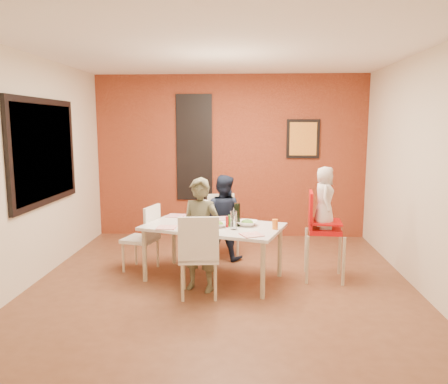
# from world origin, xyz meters

# --- Properties ---
(ground) EXTENTS (4.50, 4.50, 0.00)m
(ground) POSITION_xyz_m (0.00, 0.00, 0.00)
(ground) COLOR brown
(ground) RESTS_ON ground
(ceiling) EXTENTS (4.50, 4.50, 0.02)m
(ceiling) POSITION_xyz_m (0.00, 0.00, 2.70)
(ceiling) COLOR white
(ceiling) RESTS_ON wall_back
(wall_back) EXTENTS (4.50, 0.02, 2.70)m
(wall_back) POSITION_xyz_m (0.00, 2.25, 1.35)
(wall_back) COLOR beige
(wall_back) RESTS_ON ground
(wall_front) EXTENTS (4.50, 0.02, 2.70)m
(wall_front) POSITION_xyz_m (0.00, -2.25, 1.35)
(wall_front) COLOR beige
(wall_front) RESTS_ON ground
(wall_left) EXTENTS (0.02, 4.50, 2.70)m
(wall_left) POSITION_xyz_m (-2.25, 0.00, 1.35)
(wall_left) COLOR beige
(wall_left) RESTS_ON ground
(wall_right) EXTENTS (0.02, 4.50, 2.70)m
(wall_right) POSITION_xyz_m (2.25, 0.00, 1.35)
(wall_right) COLOR beige
(wall_right) RESTS_ON ground
(brick_accent_wall) EXTENTS (4.50, 0.02, 2.70)m
(brick_accent_wall) POSITION_xyz_m (0.00, 2.23, 1.35)
(brick_accent_wall) COLOR maroon
(brick_accent_wall) RESTS_ON ground
(picture_window_frame) EXTENTS (0.05, 1.70, 1.30)m
(picture_window_frame) POSITION_xyz_m (-2.22, 0.20, 1.55)
(picture_window_frame) COLOR black
(picture_window_frame) RESTS_ON wall_left
(picture_window_pane) EXTENTS (0.02, 1.55, 1.15)m
(picture_window_pane) POSITION_xyz_m (-2.21, 0.20, 1.55)
(picture_window_pane) COLOR black
(picture_window_pane) RESTS_ON wall_left
(glassblock_strip) EXTENTS (0.55, 0.03, 1.70)m
(glassblock_strip) POSITION_xyz_m (-0.60, 2.21, 1.50)
(glassblock_strip) COLOR silver
(glassblock_strip) RESTS_ON wall_back
(glassblock_surround) EXTENTS (0.60, 0.03, 1.76)m
(glassblock_surround) POSITION_xyz_m (-0.60, 2.21, 1.50)
(glassblock_surround) COLOR black
(glassblock_surround) RESTS_ON wall_back
(art_print_frame) EXTENTS (0.54, 0.03, 0.64)m
(art_print_frame) POSITION_xyz_m (1.20, 2.21, 1.65)
(art_print_frame) COLOR black
(art_print_frame) RESTS_ON wall_back
(art_print_canvas) EXTENTS (0.44, 0.01, 0.54)m
(art_print_canvas) POSITION_xyz_m (1.20, 2.19, 1.65)
(art_print_canvas) COLOR gold
(art_print_canvas) RESTS_ON wall_back
(dining_table) EXTENTS (1.82, 1.36, 0.68)m
(dining_table) POSITION_xyz_m (-0.12, 0.08, 0.62)
(dining_table) COLOR silver
(dining_table) RESTS_ON ground
(chair_near) EXTENTS (0.47, 0.47, 0.93)m
(chair_near) POSITION_xyz_m (-0.23, -0.53, 0.52)
(chair_near) COLOR silver
(chair_near) RESTS_ON ground
(chair_far) EXTENTS (0.50, 0.50, 0.87)m
(chair_far) POSITION_xyz_m (-0.07, 1.16, 0.49)
(chair_far) COLOR white
(chair_far) RESTS_ON ground
(chair_left) EXTENTS (0.49, 0.49, 0.86)m
(chair_left) POSITION_xyz_m (-1.02, 0.36, 0.48)
(chair_left) COLOR silver
(chair_left) RESTS_ON ground
(high_chair) EXTENTS (0.50, 0.50, 1.08)m
(high_chair) POSITION_xyz_m (1.19, 0.17, 0.65)
(high_chair) COLOR red
(high_chair) RESTS_ON ground
(child_near) EXTENTS (0.55, 0.44, 1.30)m
(child_near) POSITION_xyz_m (-0.24, -0.29, 0.65)
(child_near) COLOR brown
(child_near) RESTS_ON ground
(child_far) EXTENTS (0.70, 0.63, 1.19)m
(child_far) POSITION_xyz_m (-0.05, 0.93, 0.60)
(child_far) COLOR #151C30
(child_far) RESTS_ON ground
(toddler) EXTENTS (0.28, 0.39, 0.75)m
(toddler) POSITION_xyz_m (1.22, 0.16, 1.01)
(toddler) COLOR silver
(toddler) RESTS_ON high_chair
(plate_near_left) EXTENTS (0.22, 0.22, 0.01)m
(plate_near_left) POSITION_xyz_m (-0.66, -0.09, 0.68)
(plate_near_left) COLOR white
(plate_near_left) RESTS_ON dining_table
(plate_far_mid) EXTENTS (0.28, 0.28, 0.01)m
(plate_far_mid) POSITION_xyz_m (-0.02, 0.44, 0.68)
(plate_far_mid) COLOR silver
(plate_far_mid) RESTS_ON dining_table
(plate_near_right) EXTENTS (0.29, 0.29, 0.01)m
(plate_near_right) POSITION_xyz_m (0.34, -0.39, 0.68)
(plate_near_right) COLOR white
(plate_near_right) RESTS_ON dining_table
(plate_far_left) EXTENTS (0.26, 0.26, 0.01)m
(plate_far_left) POSITION_xyz_m (-0.66, 0.58, 0.68)
(plate_far_left) COLOR silver
(plate_far_left) RESTS_ON dining_table
(salad_bowl_a) EXTENTS (0.21, 0.21, 0.05)m
(salad_bowl_a) POSITION_xyz_m (-0.06, -0.01, 0.70)
(salad_bowl_a) COLOR white
(salad_bowl_a) RESTS_ON dining_table
(salad_bowl_b) EXTENTS (0.30, 0.30, 0.06)m
(salad_bowl_b) POSITION_xyz_m (0.29, 0.08, 0.71)
(salad_bowl_b) COLOR white
(salad_bowl_b) RESTS_ON dining_table
(wine_bottle) EXTENTS (0.07, 0.07, 0.28)m
(wine_bottle) POSITION_xyz_m (0.17, 0.05, 0.82)
(wine_bottle) COLOR black
(wine_bottle) RESTS_ON dining_table
(wine_glass_a) EXTENTS (0.07, 0.07, 0.19)m
(wine_glass_a) POSITION_xyz_m (-0.26, -0.14, 0.77)
(wine_glass_a) COLOR white
(wine_glass_a) RESTS_ON dining_table
(wine_glass_b) EXTENTS (0.08, 0.08, 0.22)m
(wine_glass_b) POSITION_xyz_m (0.13, -0.11, 0.78)
(wine_glass_b) COLOR white
(wine_glass_b) RESTS_ON dining_table
(paper_towel_roll) EXTENTS (0.13, 0.13, 0.30)m
(paper_towel_roll) POSITION_xyz_m (-0.25, 0.10, 0.82)
(paper_towel_roll) COLOR white
(paper_towel_roll) RESTS_ON dining_table
(condiment_red) EXTENTS (0.03, 0.03, 0.13)m
(condiment_red) POSITION_xyz_m (0.05, -0.01, 0.74)
(condiment_red) COLOR red
(condiment_red) RESTS_ON dining_table
(condiment_green) EXTENTS (0.04, 0.04, 0.14)m
(condiment_green) POSITION_xyz_m (0.08, 0.02, 0.75)
(condiment_green) COLOR #337C29
(condiment_green) RESTS_ON dining_table
(condiment_brown) EXTENTS (0.04, 0.04, 0.15)m
(condiment_brown) POSITION_xyz_m (-0.09, 0.07, 0.75)
(condiment_brown) COLOR brown
(condiment_brown) RESTS_ON dining_table
(sippy_cup) EXTENTS (0.07, 0.07, 0.12)m
(sippy_cup) POSITION_xyz_m (0.62, -0.09, 0.73)
(sippy_cup) COLOR orange
(sippy_cup) RESTS_ON dining_table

